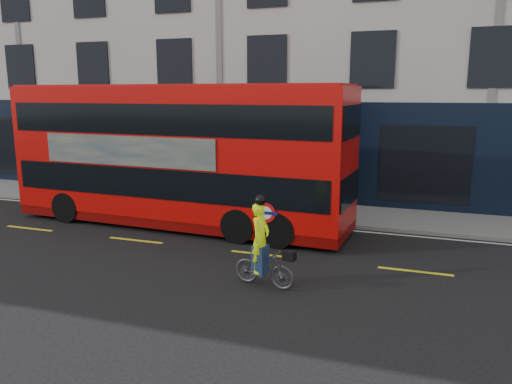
% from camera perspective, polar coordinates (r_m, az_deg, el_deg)
% --- Properties ---
extents(ground, '(120.00, 120.00, 0.00)m').
position_cam_1_polar(ground, '(14.26, -16.83, -6.97)').
color(ground, black).
rests_on(ground, ground).
extents(pavement, '(60.00, 3.00, 0.12)m').
position_cam_1_polar(pavement, '(19.65, -5.71, -1.35)').
color(pavement, gray).
rests_on(pavement, ground).
extents(kerb, '(60.00, 0.12, 0.13)m').
position_cam_1_polar(kerb, '(18.34, -7.68, -2.30)').
color(kerb, slate).
rests_on(kerb, ground).
extents(building_terrace, '(50.00, 10.07, 15.00)m').
position_cam_1_polar(building_terrace, '(25.36, 0.40, 18.45)').
color(building_terrace, beige).
rests_on(building_terrace, ground).
extents(road_edge_line, '(58.00, 0.10, 0.01)m').
position_cam_1_polar(road_edge_line, '(18.10, -8.11, -2.70)').
color(road_edge_line, silver).
rests_on(road_edge_line, ground).
extents(lane_dashes, '(58.00, 0.12, 0.01)m').
position_cam_1_polar(lane_dashes, '(15.43, -13.57, -5.38)').
color(lane_dashes, yellow).
rests_on(lane_dashes, ground).
extents(bus, '(11.52, 3.14, 4.60)m').
position_cam_1_polar(bus, '(16.50, -8.85, 4.24)').
color(bus, red).
rests_on(bus, ground).
extents(cyclist, '(1.55, 0.67, 2.13)m').
position_cam_1_polar(cyclist, '(11.38, 0.77, -7.30)').
color(cyclist, '#414345').
rests_on(cyclist, ground).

